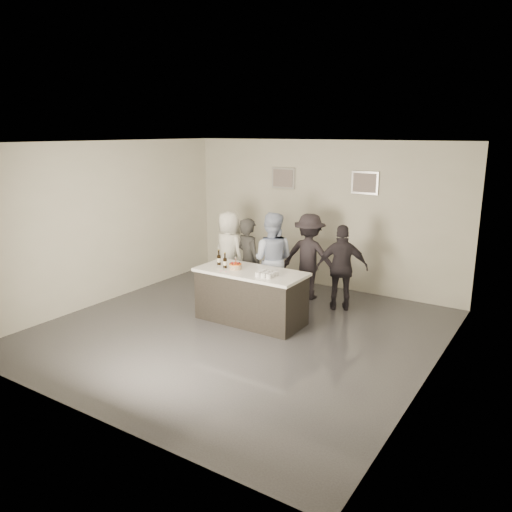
% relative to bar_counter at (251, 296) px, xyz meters
% --- Properties ---
extents(floor, '(6.00, 6.00, 0.00)m').
position_rel_bar_counter_xyz_m(floor, '(0.07, -0.45, -0.45)').
color(floor, '#3D3D42').
rests_on(floor, ground).
extents(ceiling, '(6.00, 6.00, 0.00)m').
position_rel_bar_counter_xyz_m(ceiling, '(0.07, -0.45, 2.55)').
color(ceiling, white).
extents(wall_back, '(6.00, 0.04, 3.00)m').
position_rel_bar_counter_xyz_m(wall_back, '(0.07, 2.55, 1.05)').
color(wall_back, beige).
rests_on(wall_back, ground).
extents(wall_front, '(6.00, 0.04, 3.00)m').
position_rel_bar_counter_xyz_m(wall_front, '(0.07, -3.45, 1.05)').
color(wall_front, beige).
rests_on(wall_front, ground).
extents(wall_left, '(0.04, 6.00, 3.00)m').
position_rel_bar_counter_xyz_m(wall_left, '(-2.93, -0.45, 1.05)').
color(wall_left, beige).
rests_on(wall_left, ground).
extents(wall_right, '(0.04, 6.00, 3.00)m').
position_rel_bar_counter_xyz_m(wall_right, '(3.07, -0.45, 1.05)').
color(wall_right, beige).
rests_on(wall_right, ground).
extents(picture_left, '(0.54, 0.04, 0.44)m').
position_rel_bar_counter_xyz_m(picture_left, '(-0.83, 2.52, 1.75)').
color(picture_left, '#B2B2B7').
rests_on(picture_left, wall_back).
extents(picture_right, '(0.54, 0.04, 0.44)m').
position_rel_bar_counter_xyz_m(picture_right, '(0.97, 2.52, 1.75)').
color(picture_right, '#B2B2B7').
rests_on(picture_right, wall_back).
extents(bar_counter, '(1.86, 0.86, 0.90)m').
position_rel_bar_counter_xyz_m(bar_counter, '(0.00, 0.00, 0.00)').
color(bar_counter, white).
rests_on(bar_counter, ground).
extents(cake, '(0.21, 0.21, 0.08)m').
position_rel_bar_counter_xyz_m(cake, '(-0.28, -0.06, 0.49)').
color(cake, orange).
rests_on(cake, bar_counter).
extents(beer_bottle_a, '(0.07, 0.07, 0.26)m').
position_rel_bar_counter_xyz_m(beer_bottle_a, '(-0.67, 0.01, 0.58)').
color(beer_bottle_a, black).
rests_on(beer_bottle_a, bar_counter).
extents(beer_bottle_b, '(0.07, 0.07, 0.26)m').
position_rel_bar_counter_xyz_m(beer_bottle_b, '(-0.46, -0.10, 0.58)').
color(beer_bottle_b, black).
rests_on(beer_bottle_b, bar_counter).
extents(tumbler_cluster, '(0.30, 0.30, 0.08)m').
position_rel_bar_counter_xyz_m(tumbler_cluster, '(0.40, -0.14, 0.49)').
color(tumbler_cluster, '#C38312').
rests_on(tumbler_cluster, bar_counter).
extents(candles, '(0.24, 0.08, 0.01)m').
position_rel_bar_counter_xyz_m(candles, '(-0.32, -0.26, 0.45)').
color(candles, pink).
rests_on(candles, bar_counter).
extents(person_main_black, '(0.70, 0.59, 1.64)m').
position_rel_bar_counter_xyz_m(person_main_black, '(-0.52, 0.72, 0.37)').
color(person_main_black, black).
rests_on(person_main_black, ground).
extents(person_main_blue, '(1.03, 0.92, 1.75)m').
position_rel_bar_counter_xyz_m(person_main_blue, '(-0.14, 0.90, 0.43)').
color(person_main_blue, '#ABBBDF').
rests_on(person_main_blue, ground).
extents(person_guest_left, '(0.92, 0.73, 1.64)m').
position_rel_bar_counter_xyz_m(person_guest_left, '(-1.26, 1.12, 0.37)').
color(person_guest_left, white).
rests_on(person_guest_left, ground).
extents(person_guest_right, '(0.99, 0.74, 1.56)m').
position_rel_bar_counter_xyz_m(person_guest_right, '(1.05, 1.39, 0.33)').
color(person_guest_right, '#29252C').
rests_on(person_guest_right, ground).
extents(person_guest_back, '(1.15, 0.76, 1.66)m').
position_rel_bar_counter_xyz_m(person_guest_back, '(0.26, 1.64, 0.38)').
color(person_guest_back, black).
rests_on(person_guest_back, ground).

